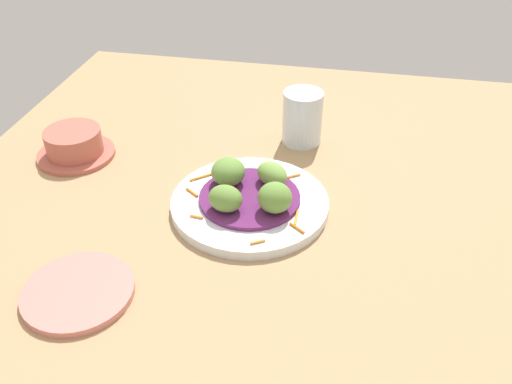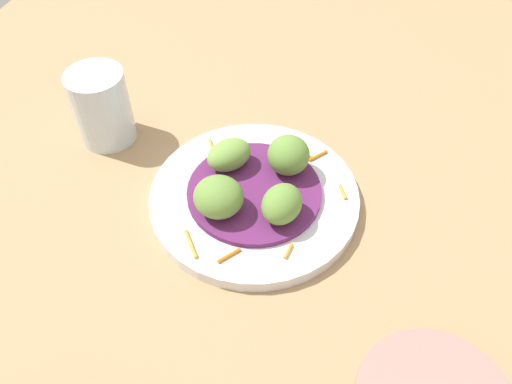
% 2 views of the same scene
% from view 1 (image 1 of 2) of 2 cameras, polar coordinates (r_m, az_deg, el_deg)
% --- Properties ---
extents(table_surface, '(1.10, 1.10, 0.02)m').
position_cam_1_polar(table_surface, '(0.87, 2.33, -1.96)').
color(table_surface, tan).
rests_on(table_surface, ground).
extents(main_plate, '(0.24, 0.24, 0.02)m').
position_cam_1_polar(main_plate, '(0.86, -0.65, -1.20)').
color(main_plate, silver).
rests_on(main_plate, table_surface).
extents(cabbage_bed, '(0.16, 0.16, 0.01)m').
position_cam_1_polar(cabbage_bed, '(0.85, -0.66, -0.59)').
color(cabbage_bed, '#60235B').
rests_on(cabbage_bed, main_plate).
extents(carrot_garnish, '(0.20, 0.19, 0.00)m').
position_cam_1_polar(carrot_garnish, '(0.84, -0.78, -1.12)').
color(carrot_garnish, orange).
rests_on(carrot_garnish, main_plate).
extents(guac_scoop_left, '(0.06, 0.06, 0.04)m').
position_cam_1_polar(guac_scoop_left, '(0.87, -2.89, 2.10)').
color(guac_scoop_left, olive).
rests_on(guac_scoop_left, cabbage_bed).
extents(guac_scoop_center, '(0.06, 0.05, 0.04)m').
position_cam_1_polar(guac_scoop_center, '(0.81, -3.17, -0.67)').
color(guac_scoop_center, olive).
rests_on(guac_scoop_center, cabbage_bed).
extents(guac_scoop_right, '(0.06, 0.05, 0.05)m').
position_cam_1_polar(guac_scoop_right, '(0.81, 1.71, -0.55)').
color(guac_scoop_right, olive).
rests_on(guac_scoop_right, cabbage_bed).
extents(guac_scoop_back, '(0.07, 0.07, 0.04)m').
position_cam_1_polar(guac_scoop_back, '(0.87, 1.68, 1.87)').
color(guac_scoop_back, '#759E47').
rests_on(guac_scoop_back, cabbage_bed).
extents(side_plate_small, '(0.14, 0.14, 0.01)m').
position_cam_1_polar(side_plate_small, '(0.76, -17.87, -9.78)').
color(side_plate_small, tan).
rests_on(side_plate_small, table_surface).
extents(terracotta_bowl, '(0.14, 0.14, 0.05)m').
position_cam_1_polar(terracotta_bowl, '(1.03, -18.22, 4.64)').
color(terracotta_bowl, '#B75B4C').
rests_on(terracotta_bowl, table_surface).
extents(water_glass, '(0.07, 0.07, 0.10)m').
position_cam_1_polar(water_glass, '(1.01, 4.80, 7.67)').
color(water_glass, silver).
rests_on(water_glass, table_surface).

